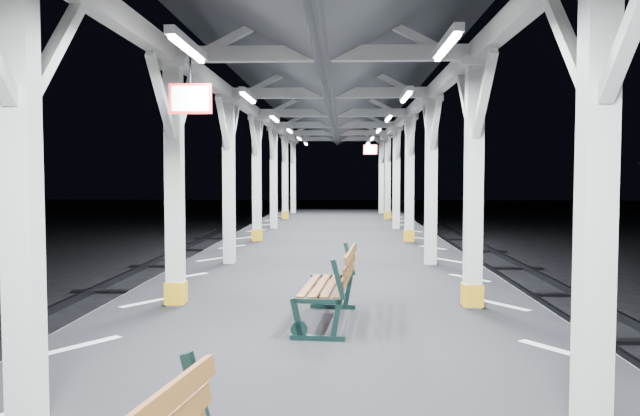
{
  "coord_description": "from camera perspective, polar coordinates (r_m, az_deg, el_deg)",
  "views": [
    {
      "loc": [
        0.27,
        -6.32,
        2.79
      ],
      "look_at": [
        -0.13,
        4.49,
        2.2
      ],
      "focal_mm": 35.0,
      "sensor_mm": 36.0,
      "label": 1
    }
  ],
  "objects": [
    {
      "name": "platform",
      "position": [
        6.73,
        -0.34,
        -16.8
      ],
      "size": [
        6.0,
        50.0,
        1.0
      ],
      "primitive_type": "cube",
      "color": "black",
      "rests_on": "ground"
    },
    {
      "name": "hazard_stripes_left",
      "position": [
        7.11,
        -20.92,
        -11.65
      ],
      "size": [
        1.0,
        48.0,
        0.01
      ],
      "primitive_type": "cube",
      "color": "silver",
      "rests_on": "platform"
    },
    {
      "name": "hazard_stripes_right",
      "position": [
        6.92,
        20.87,
        -12.06
      ],
      "size": [
        1.0,
        48.0,
        0.01
      ],
      "primitive_type": "cube",
      "color": "silver",
      "rests_on": "platform"
    },
    {
      "name": "bench_mid",
      "position": [
        7.51,
        1.29,
        -6.94
      ],
      "size": [
        0.76,
        1.71,
        0.9
      ],
      "rotation": [
        0.0,
        0.0,
        -0.09
      ],
      "color": "black",
      "rests_on": "platform"
    }
  ]
}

